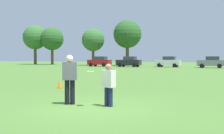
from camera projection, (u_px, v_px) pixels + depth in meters
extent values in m
plane|color=#47702D|center=(93.00, 107.00, 9.36)|extent=(180.68, 180.68, 0.00)
cylinder|color=black|center=(67.00, 92.00, 9.91)|extent=(0.17, 0.17, 0.87)
cylinder|color=black|center=(72.00, 92.00, 9.92)|extent=(0.17, 0.17, 0.87)
cube|color=#595960|center=(70.00, 71.00, 9.89)|extent=(0.56, 0.45, 0.64)
sphere|color=beige|center=(70.00, 59.00, 9.88)|extent=(0.25, 0.25, 0.25)
cylinder|color=#1E234C|center=(110.00, 97.00, 9.44)|extent=(0.15, 0.15, 0.65)
cylinder|color=#1E234C|center=(107.00, 97.00, 9.55)|extent=(0.15, 0.15, 0.65)
cube|color=silver|center=(109.00, 79.00, 9.47)|extent=(0.51, 0.40, 0.58)
sphere|color=#8C664C|center=(109.00, 67.00, 9.46)|extent=(0.22, 0.22, 0.22)
cylinder|color=white|center=(90.00, 71.00, 9.41)|extent=(0.27, 0.27, 0.04)
cube|color=#D8590C|center=(60.00, 88.00, 15.23)|extent=(0.32, 0.32, 0.03)
cone|color=orange|center=(60.00, 83.00, 15.22)|extent=(0.24, 0.24, 0.45)
cube|color=maroon|center=(99.00, 62.00, 51.43)|extent=(4.27, 1.97, 0.90)
cube|color=#2D333D|center=(101.00, 58.00, 51.31)|extent=(2.06, 1.72, 0.64)
cylinder|color=black|center=(91.00, 65.00, 51.01)|extent=(0.67, 0.25, 0.66)
cylinder|color=black|center=(95.00, 64.00, 52.86)|extent=(0.67, 0.25, 0.66)
cylinder|color=black|center=(104.00, 65.00, 50.03)|extent=(0.67, 0.25, 0.66)
cylinder|color=black|center=(108.00, 65.00, 51.87)|extent=(0.67, 0.25, 0.66)
cube|color=black|center=(129.00, 62.00, 48.89)|extent=(4.27, 1.97, 0.90)
cube|color=#2D333D|center=(130.00, 58.00, 48.77)|extent=(2.06, 1.72, 0.64)
cylinder|color=black|center=(120.00, 65.00, 48.48)|extent=(0.67, 0.25, 0.66)
cylinder|color=black|center=(124.00, 65.00, 50.32)|extent=(0.67, 0.25, 0.66)
cylinder|color=black|center=(134.00, 65.00, 47.49)|extent=(0.67, 0.25, 0.66)
cylinder|color=black|center=(137.00, 65.00, 49.34)|extent=(0.67, 0.25, 0.66)
cube|color=silver|center=(168.00, 63.00, 47.90)|extent=(4.27, 1.97, 0.90)
cube|color=#2D333D|center=(169.00, 58.00, 47.78)|extent=(2.06, 1.72, 0.64)
cylinder|color=black|center=(159.00, 65.00, 47.48)|extent=(0.67, 0.25, 0.66)
cylinder|color=black|center=(162.00, 65.00, 49.33)|extent=(0.67, 0.25, 0.66)
cylinder|color=black|center=(175.00, 65.00, 46.49)|extent=(0.67, 0.25, 0.66)
cylinder|color=black|center=(177.00, 65.00, 48.34)|extent=(0.67, 0.25, 0.66)
cube|color=slate|center=(211.00, 63.00, 44.26)|extent=(4.27, 1.97, 0.90)
cube|color=#2D333D|center=(213.00, 58.00, 44.14)|extent=(2.06, 1.72, 0.64)
cylinder|color=black|center=(202.00, 66.00, 43.84)|extent=(0.67, 0.25, 0.66)
cylinder|color=black|center=(203.00, 66.00, 45.69)|extent=(0.67, 0.25, 0.66)
cylinder|color=black|center=(220.00, 66.00, 42.86)|extent=(0.67, 0.25, 0.66)
cylinder|color=black|center=(220.00, 66.00, 44.70)|extent=(0.67, 0.25, 0.66)
cylinder|color=brown|center=(35.00, 56.00, 66.17)|extent=(0.66, 0.66, 3.99)
sphere|color=#33662D|center=(35.00, 37.00, 66.01)|extent=(5.70, 5.70, 5.70)
cylinder|color=brown|center=(52.00, 57.00, 65.15)|extent=(0.62, 0.62, 3.71)
sphere|color=#285623|center=(52.00, 39.00, 65.00)|extent=(5.30, 5.30, 5.30)
cylinder|color=brown|center=(93.00, 57.00, 57.98)|extent=(0.55, 0.55, 3.28)
sphere|color=#33662D|center=(93.00, 40.00, 57.86)|extent=(4.68, 4.68, 4.68)
cylinder|color=brown|center=(127.00, 56.00, 56.63)|extent=(0.66, 0.66, 3.97)
sphere|color=#285623|center=(127.00, 34.00, 56.47)|extent=(5.67, 5.67, 5.67)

